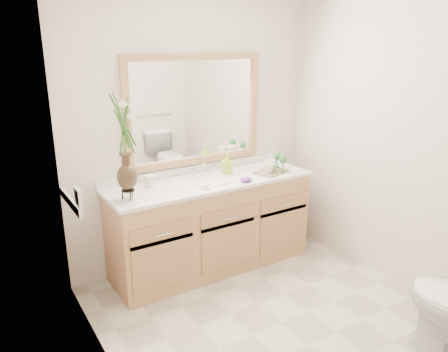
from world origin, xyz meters
TOP-DOWN VIEW (x-y plane):
  - floor at (0.00, 0.00)m, footprint 2.60×2.60m
  - wall_back at (0.00, 1.30)m, footprint 2.40×0.02m
  - wall_left at (-1.20, 0.00)m, footprint 0.02×2.60m
  - wall_right at (1.20, 0.00)m, footprint 0.02×2.60m
  - vanity at (0.00, 1.01)m, footprint 1.80×0.55m
  - counter at (0.00, 1.01)m, footprint 1.84×0.57m
  - sink at (0.00, 1.00)m, footprint 0.38×0.34m
  - mirror at (0.00, 1.28)m, footprint 1.32×0.04m
  - switch_plate at (-1.19, 0.76)m, footprint 0.02×0.12m
  - door at (-0.30, -1.29)m, footprint 0.80×0.03m
  - flower_vase at (-0.78, 0.94)m, footprint 0.18×0.18m
  - tumbler at (-0.52, 1.13)m, footprint 0.07×0.07m
  - soap_dish at (-0.15, 0.85)m, footprint 0.10×0.10m
  - soap_bottle at (0.21, 1.09)m, footprint 0.10×0.10m
  - purple_dish at (0.23, 0.82)m, footprint 0.13×0.12m
  - tray at (0.59, 0.92)m, footprint 0.36×0.30m
  - mug_left at (0.53, 0.88)m, footprint 0.10×0.09m
  - mug_right at (0.59, 0.95)m, footprint 0.15×0.15m
  - goblet_front at (0.67, 0.86)m, footprint 0.07×0.07m
  - goblet_back at (0.71, 1.00)m, footprint 0.06×0.06m

SIDE VIEW (x-z plane):
  - floor at x=0.00m, z-range 0.00..0.00m
  - vanity at x=0.00m, z-range 0.00..0.80m
  - sink at x=0.00m, z-range 0.66..0.89m
  - counter at x=0.00m, z-range 0.80..0.83m
  - tray at x=0.59m, z-range 0.83..0.85m
  - soap_dish at x=-0.15m, z-range 0.82..0.86m
  - purple_dish at x=0.23m, z-range 0.83..0.87m
  - tumbler at x=-0.52m, z-range 0.83..0.93m
  - mug_left at x=0.53m, z-range 0.85..0.94m
  - mug_right at x=0.59m, z-range 0.85..0.95m
  - soap_bottle at x=0.21m, z-range 0.83..1.00m
  - goblet_back at x=0.71m, z-range 0.87..1.01m
  - goblet_front at x=0.67m, z-range 0.87..1.02m
  - switch_plate at x=-1.19m, z-range 0.92..1.04m
  - door at x=-0.30m, z-range 0.00..2.00m
  - wall_back at x=0.00m, z-range 0.00..2.40m
  - wall_left at x=-1.20m, z-range 0.00..2.40m
  - wall_right at x=1.20m, z-range 0.00..2.40m
  - flower_vase at x=-0.78m, z-range 0.96..1.71m
  - mirror at x=0.00m, z-range 0.92..1.89m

